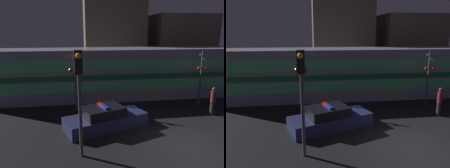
% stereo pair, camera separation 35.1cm
% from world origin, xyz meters
% --- Properties ---
extents(ground_plane, '(120.00, 120.00, 0.00)m').
position_xyz_m(ground_plane, '(0.00, 0.00, 0.00)').
color(ground_plane, black).
extents(train, '(19.44, 3.22, 3.83)m').
position_xyz_m(train, '(-1.91, 8.45, 1.91)').
color(train, gray).
rests_on(train, ground_plane).
extents(police_car, '(4.72, 3.10, 1.30)m').
position_xyz_m(police_car, '(-3.48, 2.79, 0.49)').
color(police_car, navy).
rests_on(police_car, ground_plane).
extents(pedestrian, '(0.30, 0.30, 1.78)m').
position_xyz_m(pedestrian, '(3.34, 3.60, 0.91)').
color(pedestrian, '#2D2833').
rests_on(pedestrian, ground_plane).
extents(crossing_signal_near, '(0.79, 0.32, 3.81)m').
position_xyz_m(crossing_signal_near, '(3.51, 5.40, 2.21)').
color(crossing_signal_near, '#4C4C51').
rests_on(crossing_signal_near, ground_plane).
extents(crossing_signal_far, '(0.79, 0.32, 3.88)m').
position_xyz_m(crossing_signal_far, '(-5.03, 5.70, 2.24)').
color(crossing_signal_far, '#4C4C51').
rests_on(crossing_signal_far, ground_plane).
extents(traffic_light_corner, '(0.30, 0.46, 4.41)m').
position_xyz_m(traffic_light_corner, '(-4.81, 0.10, 3.01)').
color(traffic_light_corner, '#4C4C51').
rests_on(traffic_light_corner, ground_plane).
extents(building_left, '(6.00, 6.41, 9.24)m').
position_xyz_m(building_left, '(-1.06, 16.00, 4.62)').
color(building_left, brown).
rests_on(building_left, ground_plane).
extents(building_center, '(6.42, 5.15, 6.88)m').
position_xyz_m(building_center, '(6.66, 15.56, 3.44)').
color(building_center, '#726656').
rests_on(building_center, ground_plane).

